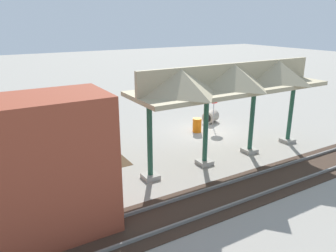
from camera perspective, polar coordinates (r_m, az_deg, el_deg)
ground_plane at (r=21.33m, az=6.52°, el=-0.89°), size 120.00×120.00×0.00m
dirt_work_zone at (r=18.54m, az=-22.86°, el=-5.20°), size 8.56×7.00×0.01m
platform_canopy at (r=16.28m, az=11.18°, el=8.05°), size 10.33×3.20×4.90m
rail_tracks at (r=16.70m, az=21.38°, el=-7.48°), size 60.00×2.58×0.15m
stop_sign at (r=21.86m, az=8.00°, el=4.14°), size 0.69×0.37×2.35m
backhoe at (r=17.61m, az=-19.33°, el=-1.57°), size 5.12×3.00×2.82m
dirt_mound at (r=19.17m, az=-26.99°, el=-5.04°), size 5.88×5.88×1.88m
concrete_pipe at (r=23.11m, az=7.43°, el=1.65°), size 1.26×1.19×0.84m
brick_utility_building at (r=11.19m, az=-21.82°, el=-7.15°), size 4.67×2.52×4.69m
traffic_barrel at (r=21.00m, az=5.08°, el=0.14°), size 0.56×0.56×0.90m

